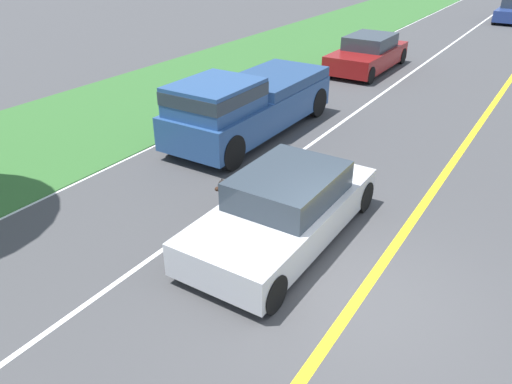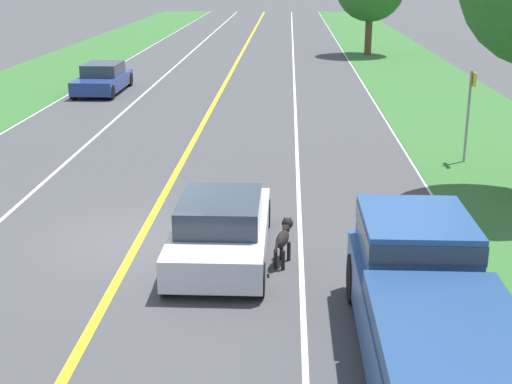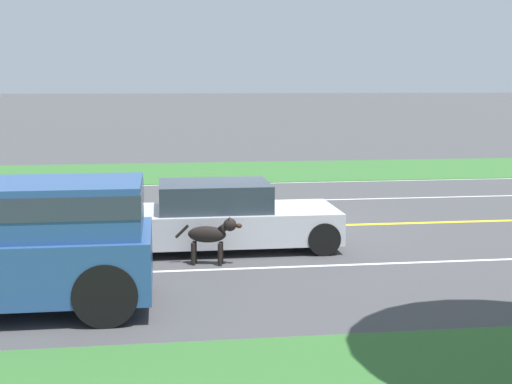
% 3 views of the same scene
% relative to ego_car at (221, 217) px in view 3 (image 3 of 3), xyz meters
% --- Properties ---
extents(ground_plane, '(400.00, 400.00, 0.00)m').
position_rel_ego_car_xyz_m(ground_plane, '(-1.87, 0.87, -0.61)').
color(ground_plane, '#424244').
extents(centre_divider_line, '(0.18, 160.00, 0.01)m').
position_rel_ego_car_xyz_m(centre_divider_line, '(-1.87, 0.87, -0.60)').
color(centre_divider_line, yellow).
rests_on(centre_divider_line, ground).
extents(lane_edge_line_right, '(0.14, 160.00, 0.01)m').
position_rel_ego_car_xyz_m(lane_edge_line_right, '(5.13, 0.87, -0.60)').
color(lane_edge_line_right, white).
rests_on(lane_edge_line_right, ground).
extents(lane_edge_line_left, '(0.14, 160.00, 0.01)m').
position_rel_ego_car_xyz_m(lane_edge_line_left, '(-8.87, 0.87, -0.60)').
color(lane_edge_line_left, white).
rests_on(lane_edge_line_left, ground).
extents(lane_dash_same_dir, '(0.10, 160.00, 0.01)m').
position_rel_ego_car_xyz_m(lane_dash_same_dir, '(1.63, 0.87, -0.60)').
color(lane_dash_same_dir, white).
rests_on(lane_dash_same_dir, ground).
extents(lane_dash_oncoming, '(0.10, 160.00, 0.01)m').
position_rel_ego_car_xyz_m(lane_dash_oncoming, '(-5.37, 0.87, -0.60)').
color(lane_dash_oncoming, white).
rests_on(lane_dash_oncoming, ground).
extents(grass_verge_left, '(6.00, 160.00, 0.03)m').
position_rel_ego_car_xyz_m(grass_verge_left, '(-11.87, 0.87, -0.59)').
color(grass_verge_left, '#33662D').
rests_on(grass_verge_left, ground).
extents(ego_car, '(1.90, 4.42, 1.30)m').
position_rel_ego_car_xyz_m(ego_car, '(0.00, 0.00, 0.00)').
color(ego_car, silver).
rests_on(ego_car, ground).
extents(dog, '(0.42, 1.19, 0.87)m').
position_rel_ego_car_xyz_m(dog, '(1.27, -0.27, -0.06)').
color(dog, black).
rests_on(dog, ground).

